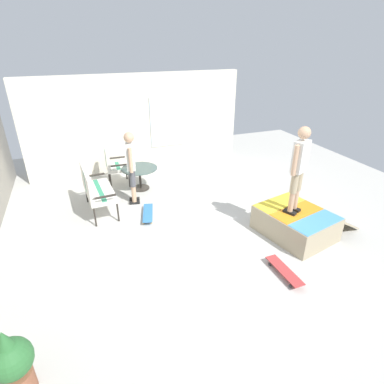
{
  "coord_description": "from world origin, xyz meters",
  "views": [
    {
      "loc": [
        -4.84,
        2.15,
        3.49
      ],
      "look_at": [
        0.43,
        0.14,
        0.7
      ],
      "focal_mm": 29.2,
      "sensor_mm": 36.0,
      "label": 1
    }
  ],
  "objects_px": {
    "patio_bench": "(94,187)",
    "person_skater": "(299,165)",
    "skate_ramp": "(296,222)",
    "skateboard_by_bench": "(148,213)",
    "skateboard_spare": "(284,271)",
    "patio_table": "(140,174)",
    "person_watching": "(131,163)",
    "potted_plant": "(12,362)",
    "patio_chair_near_house": "(113,163)"
  },
  "relations": [
    {
      "from": "patio_bench",
      "to": "skateboard_by_bench",
      "type": "bearing_deg",
      "value": -120.33
    },
    {
      "from": "skate_ramp",
      "to": "person_skater",
      "type": "xyz_separation_m",
      "value": [
        0.02,
        0.13,
        1.21
      ]
    },
    {
      "from": "person_watching",
      "to": "skateboard_spare",
      "type": "xyz_separation_m",
      "value": [
        -3.41,
        -1.77,
        -0.9
      ]
    },
    {
      "from": "patio_bench",
      "to": "patio_table",
      "type": "relative_size",
      "value": 1.43
    },
    {
      "from": "patio_chair_near_house",
      "to": "person_skater",
      "type": "distance_m",
      "value": 4.66
    },
    {
      "from": "skateboard_by_bench",
      "to": "potted_plant",
      "type": "distance_m",
      "value": 3.87
    },
    {
      "from": "patio_table",
      "to": "skateboard_spare",
      "type": "relative_size",
      "value": 1.12
    },
    {
      "from": "potted_plant",
      "to": "skate_ramp",
      "type": "bearing_deg",
      "value": -72.54
    },
    {
      "from": "potted_plant",
      "to": "skateboard_by_bench",
      "type": "bearing_deg",
      "value": -34.56
    },
    {
      "from": "person_watching",
      "to": "skateboard_by_bench",
      "type": "xyz_separation_m",
      "value": [
        -0.78,
        -0.14,
        -0.9
      ]
    },
    {
      "from": "patio_chair_near_house",
      "to": "person_skater",
      "type": "relative_size",
      "value": 0.62
    },
    {
      "from": "skate_ramp",
      "to": "skateboard_spare",
      "type": "bearing_deg",
      "value": 135.49
    },
    {
      "from": "patio_bench",
      "to": "person_skater",
      "type": "relative_size",
      "value": 0.78
    },
    {
      "from": "skate_ramp",
      "to": "person_watching",
      "type": "distance_m",
      "value": 3.73
    },
    {
      "from": "skate_ramp",
      "to": "potted_plant",
      "type": "xyz_separation_m",
      "value": [
        -1.49,
        4.75,
        0.21
      ]
    },
    {
      "from": "skateboard_spare",
      "to": "potted_plant",
      "type": "bearing_deg",
      "value": 98.15
    },
    {
      "from": "patio_bench",
      "to": "potted_plant",
      "type": "xyz_separation_m",
      "value": [
        -3.76,
        1.17,
        -0.15
      ]
    },
    {
      "from": "patio_table",
      "to": "skateboard_by_bench",
      "type": "relative_size",
      "value": 1.09
    },
    {
      "from": "patio_bench",
      "to": "person_skater",
      "type": "xyz_separation_m",
      "value": [
        -2.25,
        -3.45,
        0.85
      ]
    },
    {
      "from": "patio_bench",
      "to": "skate_ramp",
      "type": "bearing_deg",
      "value": -122.35
    },
    {
      "from": "patio_bench",
      "to": "potted_plant",
      "type": "distance_m",
      "value": 3.94
    },
    {
      "from": "patio_table",
      "to": "person_watching",
      "type": "relative_size",
      "value": 0.54
    },
    {
      "from": "person_watching",
      "to": "skateboard_spare",
      "type": "relative_size",
      "value": 2.09
    },
    {
      "from": "skateboard_by_bench",
      "to": "skateboard_spare",
      "type": "xyz_separation_m",
      "value": [
        -2.62,
        -1.64,
        0.0
      ]
    },
    {
      "from": "patio_table",
      "to": "person_watching",
      "type": "xyz_separation_m",
      "value": [
        -0.66,
        0.3,
        0.58
      ]
    },
    {
      "from": "skate_ramp",
      "to": "potted_plant",
      "type": "distance_m",
      "value": 4.99
    },
    {
      "from": "skateboard_by_bench",
      "to": "person_skater",
      "type": "bearing_deg",
      "value": -124.19
    },
    {
      "from": "person_watching",
      "to": "skateboard_spare",
      "type": "height_order",
      "value": "person_watching"
    },
    {
      "from": "patio_chair_near_house",
      "to": "person_skater",
      "type": "height_order",
      "value": "person_skater"
    },
    {
      "from": "skate_ramp",
      "to": "patio_chair_near_house",
      "type": "distance_m",
      "value": 4.69
    },
    {
      "from": "patio_table",
      "to": "person_watching",
      "type": "bearing_deg",
      "value": 155.76
    },
    {
      "from": "skateboard_by_bench",
      "to": "skateboard_spare",
      "type": "bearing_deg",
      "value": -148.04
    },
    {
      "from": "patio_table",
      "to": "person_skater",
      "type": "distance_m",
      "value": 3.99
    },
    {
      "from": "skateboard_by_bench",
      "to": "skateboard_spare",
      "type": "distance_m",
      "value": 3.09
    },
    {
      "from": "skate_ramp",
      "to": "patio_bench",
      "type": "relative_size",
      "value": 1.56
    },
    {
      "from": "patio_chair_near_house",
      "to": "potted_plant",
      "type": "height_order",
      "value": "patio_chair_near_house"
    },
    {
      "from": "patio_table",
      "to": "skateboard_spare",
      "type": "xyz_separation_m",
      "value": [
        -4.07,
        -1.47,
        -0.32
      ]
    },
    {
      "from": "skate_ramp",
      "to": "patio_bench",
      "type": "distance_m",
      "value": 4.25
    },
    {
      "from": "patio_table",
      "to": "potted_plant",
      "type": "relative_size",
      "value": 0.98
    },
    {
      "from": "person_skater",
      "to": "patio_table",
      "type": "bearing_deg",
      "value": 36.26
    },
    {
      "from": "patio_bench",
      "to": "person_watching",
      "type": "xyz_separation_m",
      "value": [
        0.19,
        -0.88,
        0.37
      ]
    },
    {
      "from": "patio_chair_near_house",
      "to": "skateboard_spare",
      "type": "height_order",
      "value": "patio_chair_near_house"
    },
    {
      "from": "patio_chair_near_house",
      "to": "skateboard_by_bench",
      "type": "distance_m",
      "value": 2.04
    },
    {
      "from": "person_watching",
      "to": "potted_plant",
      "type": "relative_size",
      "value": 1.83
    },
    {
      "from": "person_skater",
      "to": "potted_plant",
      "type": "bearing_deg",
      "value": 108.18
    },
    {
      "from": "patio_bench",
      "to": "skateboard_spare",
      "type": "distance_m",
      "value": 4.2
    },
    {
      "from": "person_watching",
      "to": "potted_plant",
      "type": "height_order",
      "value": "person_watching"
    },
    {
      "from": "potted_plant",
      "to": "skateboard_spare",
      "type": "bearing_deg",
      "value": -81.85
    },
    {
      "from": "person_skater",
      "to": "potted_plant",
      "type": "xyz_separation_m",
      "value": [
        -1.52,
        4.62,
        -1.0
      ]
    },
    {
      "from": "person_watching",
      "to": "person_skater",
      "type": "relative_size",
      "value": 1.02
    }
  ]
}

